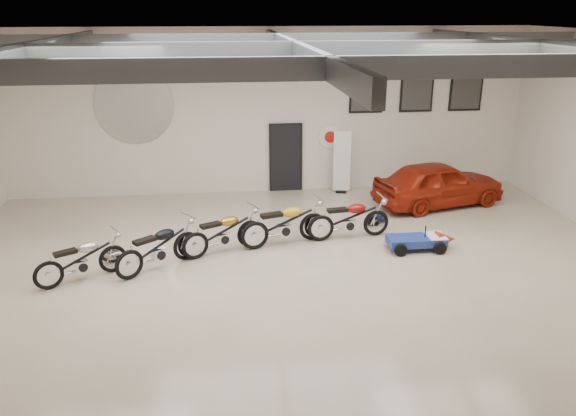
{
  "coord_description": "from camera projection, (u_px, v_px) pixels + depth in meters",
  "views": [
    {
      "loc": [
        -1.47,
        -11.03,
        5.51
      ],
      "look_at": [
        0.0,
        1.2,
        1.1
      ],
      "focal_mm": 35.0,
      "sensor_mm": 36.0,
      "label": 1
    }
  ],
  "objects": [
    {
      "name": "vintage_car",
      "position": [
        439.0,
        183.0,
        16.39
      ],
      "size": [
        2.47,
        4.15,
        1.32
      ],
      "primitive_type": "imported",
      "rotation": [
        0.0,
        0.0,
        1.82
      ],
      "color": "maroon",
      "rests_on": "floor"
    },
    {
      "name": "banner_stand",
      "position": [
        342.0,
        163.0,
        17.4
      ],
      "size": [
        0.56,
        0.3,
        1.94
      ],
      "primitive_type": null,
      "rotation": [
        0.0,
        0.0,
        -0.18
      ],
      "color": "white",
      "rests_on": "floor"
    },
    {
      "name": "back_wall",
      "position": [
        269.0,
        112.0,
        17.1
      ],
      "size": [
        16.0,
        0.02,
        5.0
      ],
      "primitive_type": "cube",
      "color": "beige",
      "rests_on": "floor"
    },
    {
      "name": "motorcycle_gold",
      "position": [
        223.0,
        232.0,
        13.23
      ],
      "size": [
        2.1,
        1.45,
        1.06
      ],
      "primitive_type": null,
      "rotation": [
        0.0,
        0.0,
        0.45
      ],
      "color": "silver",
      "rests_on": "floor"
    },
    {
      "name": "poster_left",
      "position": [
        366.0,
        91.0,
        17.2
      ],
      "size": [
        1.05,
        0.08,
        1.35
      ],
      "primitive_type": null,
      "color": "black",
      "rests_on": "back_wall"
    },
    {
      "name": "oil_sign",
      "position": [
        330.0,
        137.0,
        17.54
      ],
      "size": [
        0.72,
        0.1,
        0.72
      ],
      "primitive_type": null,
      "color": "white",
      "rests_on": "back_wall"
    },
    {
      "name": "motorcycle_silver",
      "position": [
        81.0,
        259.0,
        11.86
      ],
      "size": [
        1.98,
        1.48,
        1.01
      ],
      "primitive_type": null,
      "rotation": [
        0.0,
        0.0,
        0.52
      ],
      "color": "silver",
      "rests_on": "floor"
    },
    {
      "name": "motorcycle_black",
      "position": [
        158.0,
        246.0,
        12.38
      ],
      "size": [
        2.03,
        1.78,
        1.08
      ],
      "primitive_type": null,
      "rotation": [
        0.0,
        0.0,
        0.66
      ],
      "color": "silver",
      "rests_on": "floor"
    },
    {
      "name": "poster_right",
      "position": [
        466.0,
        89.0,
        17.56
      ],
      "size": [
        1.05,
        0.08,
        1.35
      ],
      "primitive_type": null,
      "color": "black",
      "rests_on": "back_wall"
    },
    {
      "name": "go_kart",
      "position": [
        422.0,
        237.0,
        13.46
      ],
      "size": [
        1.7,
        0.77,
        0.62
      ],
      "primitive_type": null,
      "rotation": [
        0.0,
        0.0,
        -0.01
      ],
      "color": "navy",
      "rests_on": "floor"
    },
    {
      "name": "door",
      "position": [
        286.0,
        158.0,
        17.6
      ],
      "size": [
        0.92,
        0.08,
        2.1
      ],
      "primitive_type": "cube",
      "color": "black",
      "rests_on": "back_wall"
    },
    {
      "name": "motorcycle_yellow",
      "position": [
        284.0,
        223.0,
        13.66
      ],
      "size": [
        2.29,
        1.25,
        1.14
      ],
      "primitive_type": null,
      "rotation": [
        0.0,
        0.0,
        0.28
      ],
      "color": "silver",
      "rests_on": "floor"
    },
    {
      "name": "logo_plaque",
      "position": [
        134.0,
        105.0,
        16.5
      ],
      "size": [
        2.3,
        0.06,
        1.16
      ],
      "primitive_type": null,
      "color": "silver",
      "rests_on": "back_wall"
    },
    {
      "name": "motorcycle_red",
      "position": [
        349.0,
        218.0,
        14.04
      ],
      "size": [
        2.16,
        0.91,
        1.09
      ],
      "primitive_type": null,
      "rotation": [
        0.0,
        0.0,
        0.13
      ],
      "color": "silver",
      "rests_on": "floor"
    },
    {
      "name": "ceiling_beams",
      "position": [
        295.0,
        50.0,
        10.73
      ],
      "size": [
        15.8,
        11.8,
        0.32
      ],
      "primitive_type": null,
      "color": "#54565C",
      "rests_on": "ceiling"
    },
    {
      "name": "poster_mid",
      "position": [
        417.0,
        90.0,
        17.38
      ],
      "size": [
        1.05,
        0.08,
        1.35
      ],
      "primitive_type": null,
      "color": "black",
      "rests_on": "back_wall"
    },
    {
      "name": "ceiling",
      "position": [
        296.0,
        36.0,
        10.65
      ],
      "size": [
        16.0,
        12.0,
        0.01
      ],
      "primitive_type": "cube",
      "color": "gray",
      "rests_on": "back_wall"
    },
    {
      "name": "floor",
      "position": [
        295.0,
        273.0,
        12.34
      ],
      "size": [
        16.0,
        12.0,
        0.01
      ],
      "primitive_type": "cube",
      "color": "#C5AD97",
      "rests_on": "ground"
    }
  ]
}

